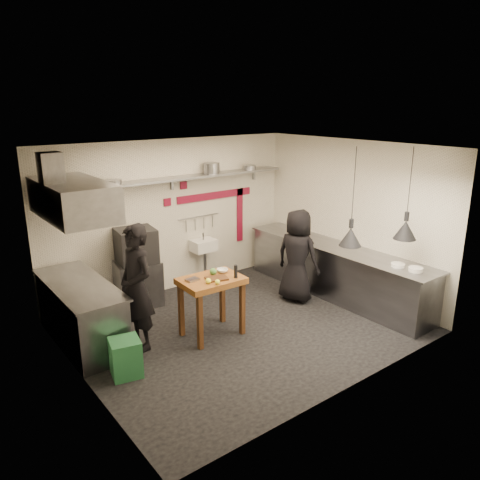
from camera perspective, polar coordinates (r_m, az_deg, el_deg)
floor at (r=7.52m, az=0.25°, el=-10.56°), size 5.00×5.00×0.00m
ceiling at (r=6.73m, az=0.28°, el=11.19°), size 5.00×5.00×0.00m
wall_back at (r=8.70m, az=-8.25°, el=2.89°), size 5.00×0.04×2.80m
wall_front at (r=5.58m, az=13.63°, el=-5.25°), size 5.00×0.04×2.80m
wall_left at (r=5.89m, az=-19.41°, el=-4.58°), size 0.04×4.20×2.80m
wall_right at (r=8.70m, az=13.40°, el=2.61°), size 0.04×4.20×2.80m
red_band_horiz at (r=9.11m, az=-3.04°, el=5.46°), size 1.70×0.02×0.14m
red_band_vert at (r=9.56m, az=-0.03°, el=3.06°), size 0.14×0.02×1.10m
red_tile_a at (r=8.69m, az=-6.89°, el=6.63°), size 0.14×0.02×0.14m
red_tile_b at (r=8.57m, az=-8.85°, el=4.58°), size 0.14×0.02×0.14m
back_shelf at (r=8.40m, az=-7.84°, el=7.44°), size 4.60×0.34×0.04m
shelf_bracket_left at (r=7.82m, az=-20.58°, el=5.11°), size 0.04×0.06×0.24m
shelf_bracket_mid at (r=8.55m, az=-8.32°, el=6.89°), size 0.04×0.06×0.24m
shelf_bracket_right at (r=9.61m, az=1.68°, el=8.11°), size 0.04×0.06×0.24m
pan_far_left at (r=7.78m, az=-17.35°, el=6.60°), size 0.30×0.30×0.09m
pan_mid_left at (r=7.90m, az=-15.17°, el=6.84°), size 0.34×0.34×0.07m
stock_pot at (r=8.79m, az=-3.49°, el=8.74°), size 0.34×0.34×0.20m
pan_right at (r=9.33m, az=1.20°, el=8.85°), size 0.31×0.31×0.08m
oven_stand at (r=8.37m, az=-12.37°, el=-5.07°), size 0.83×0.77×0.80m
combi_oven at (r=8.09m, az=-12.56°, el=-0.67°), size 0.70×0.67×0.58m
oven_door at (r=7.87m, az=-11.67°, el=-1.08°), size 0.50×0.10×0.46m
oven_glass at (r=7.85m, az=-11.82°, el=-1.15°), size 0.40×0.08×0.34m
hand_sink at (r=8.98m, az=-4.47°, el=-0.65°), size 0.46×0.34×0.22m
sink_tap at (r=8.93m, az=-4.50°, el=0.45°), size 0.03×0.03×0.14m
sink_drain at (r=9.09m, az=-4.27°, el=-3.36°), size 0.06×0.06×0.66m
utensil_rail at (r=8.95m, az=-5.04°, el=2.86°), size 0.90×0.02×0.02m
counter_right at (r=8.72m, az=11.52°, el=-3.78°), size 0.70×3.80×0.90m
counter_right_top at (r=8.57m, az=11.70°, el=-0.86°), size 0.76×3.90×0.03m
plate_stack at (r=7.65m, az=20.62°, el=-3.37°), size 0.27×0.27×0.07m
small_bowl_right at (r=7.78m, az=18.70°, el=-2.90°), size 0.28×0.28×0.05m
counter_left at (r=7.28m, az=-18.75°, el=-8.56°), size 0.70×1.90×0.90m
counter_left_top at (r=7.10m, az=-19.10°, el=-5.15°), size 0.76×2.00×0.03m
extractor_hood at (r=6.78m, az=-19.68°, el=4.70°), size 0.78×1.60×0.50m
hood_duct at (r=6.64m, az=-22.06°, el=7.75°), size 0.28×0.28×0.50m
green_bin at (r=6.40m, az=-13.77°, el=-13.74°), size 0.45×0.45×0.50m
prep_table at (r=7.12m, az=-3.47°, el=-8.11°), size 0.94×0.67×0.92m
cutting_board at (r=6.89m, az=-2.86°, el=-4.70°), size 0.37×0.30×0.02m
pepper_mill at (r=6.91m, az=-0.52°, el=-3.86°), size 0.05×0.05×0.20m
lemon_a at (r=6.74m, az=-3.90°, el=-4.99°), size 0.10×0.10×0.08m
lemon_b at (r=6.69m, az=-2.77°, el=-5.13°), size 0.08×0.08×0.07m
veg_ball at (r=7.06m, az=-3.30°, el=-3.86°), size 0.13×0.13×0.11m
steel_tray at (r=6.87m, az=-5.84°, el=-4.83°), size 0.20×0.15×0.03m
bowl at (r=7.16m, az=-2.16°, el=-3.75°), size 0.19×0.19×0.06m
heat_lamp_near at (r=7.24m, az=13.63°, el=5.04°), size 0.42×0.42×1.52m
heat_lamp_far at (r=7.42m, az=19.91°, el=5.27°), size 0.44×0.44×1.39m
chef_left at (r=6.75m, az=-12.50°, el=-5.69°), size 0.49×0.70×1.84m
chef_right at (r=8.27m, az=7.01°, el=-1.92°), size 0.72×0.92×1.66m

